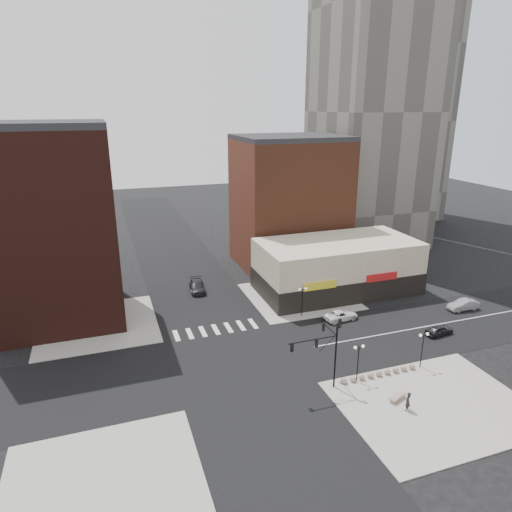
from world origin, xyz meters
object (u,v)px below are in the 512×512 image
silver_sedan (463,305)px  dark_sedan_east (439,330)px  white_suv (341,315)px  street_lamp_ne (302,295)px  pedestrian (408,401)px  street_lamp_se_b (423,342)px  dark_sedan_north (197,286)px  traffic_signal (326,345)px  stone_bench (398,397)px  street_lamp_se_a (359,354)px

silver_sedan → dark_sedan_east: bearing=-58.4°
white_suv → street_lamp_ne: bearing=55.7°
silver_sedan → pedestrian: size_ratio=2.34×
street_lamp_se_b → pedestrian: street_lamp_se_b is taller
white_suv → dark_sedan_east: 12.44m
street_lamp_se_b → pedestrian: bearing=-136.1°
pedestrian → street_lamp_se_b: bearing=-168.0°
street_lamp_se_b → dark_sedan_north: (-18.60, 29.71, -2.50)m
traffic_signal → silver_sedan: 29.55m
street_lamp_se_b → pedestrian: (-6.04, -5.82, -2.20)m
street_lamp_se_b → silver_sedan: bearing=34.3°
traffic_signal → stone_bench: bearing=-36.6°
street_lamp_se_a → traffic_signal: bearing=177.4°
traffic_signal → dark_sedan_east: size_ratio=2.04×
dark_sedan_east → pedestrian: size_ratio=1.97×
traffic_signal → silver_sedan: (27.31, 10.45, -4.21)m
street_lamp_ne → stone_bench: street_lamp_ne is taller
dark_sedan_north → stone_bench: 36.18m
street_lamp_se_b → stone_bench: 7.81m
stone_bench → dark_sedan_north: bearing=88.3°
street_lamp_se_b → traffic_signal: bearing=179.2°
traffic_signal → stone_bench: size_ratio=3.62×
silver_sedan → stone_bench: (-21.47, -14.79, -0.37)m
street_lamp_se_a → stone_bench: 5.50m
silver_sedan → stone_bench: 26.08m
street_lamp_se_b → silver_sedan: size_ratio=0.92×
dark_sedan_east → dark_sedan_north: (-25.87, 24.04, 0.14)m
traffic_signal → pedestrian: (5.72, -5.99, -3.87)m
traffic_signal → street_lamp_ne: traffic_signal is taller
traffic_signal → dark_sedan_east: traffic_signal is taller
street_lamp_se_b → dark_sedan_east: 9.59m
street_lamp_ne → stone_bench: (1.08, -20.17, -2.91)m
dark_sedan_north → street_lamp_se_a: bearing=-64.9°
street_lamp_ne → stone_bench: bearing=-86.9°
white_suv → dark_sedan_east: bearing=-135.3°
dark_sedan_north → stone_bench: (12.68, -33.88, -0.41)m
dark_sedan_north → silver_sedan: bearing=-23.7°
silver_sedan → street_lamp_se_b: bearing=-55.0°
dark_sedan_north → traffic_signal: bearing=-71.5°
stone_bench → silver_sedan: bearing=12.4°
street_lamp_ne → dark_sedan_north: (-11.60, 13.71, -2.50)m
street_lamp_se_a → dark_sedan_north: (-10.60, 29.71, -2.50)m
stone_bench → street_lamp_se_b: bearing=13.0°
pedestrian → stone_bench: pedestrian is taller
street_lamp_se_a → dark_sedan_north: street_lamp_se_a is taller
dark_sedan_east → stone_bench: bearing=120.0°
silver_sedan → pedestrian: bearing=-52.0°
street_lamp_ne → dark_sedan_east: bearing=-35.9°
street_lamp_se_b → white_suv: bearing=99.9°
traffic_signal → white_suv: (9.40, 13.35, -4.30)m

